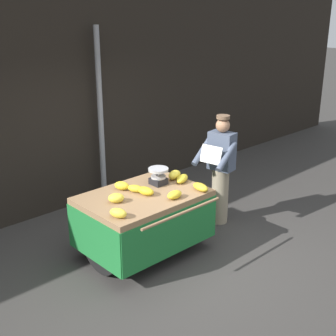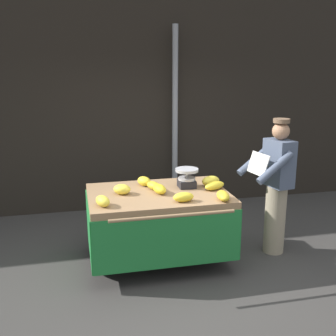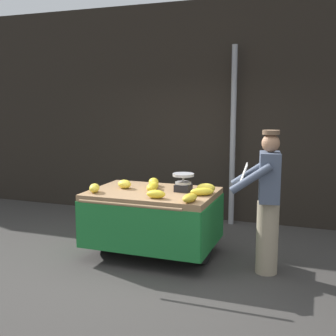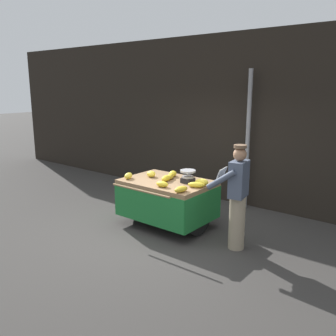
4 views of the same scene
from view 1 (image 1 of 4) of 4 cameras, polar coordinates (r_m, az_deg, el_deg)
ground_plane at (r=6.31m, az=1.27°, el=-11.46°), size 60.00×60.00×0.00m
back_wall at (r=7.65m, az=-12.79°, el=8.69°), size 16.00×0.24×3.72m
street_pole at (r=7.74m, az=-8.32°, el=6.14°), size 0.09×0.09×2.94m
banana_cart at (r=6.21m, az=-3.05°, el=-5.18°), size 1.65×1.34×0.88m
weighing_scale at (r=6.39m, az=-1.19°, el=-1.02°), size 0.28×0.28×0.24m
banana_bunch_0 at (r=5.47m, az=-6.17°, el=-5.55°), size 0.19×0.25×0.11m
banana_bunch_1 at (r=6.60m, az=0.82°, el=-0.84°), size 0.27×0.21×0.13m
banana_bunch_2 at (r=6.49m, az=1.75°, el=-1.33°), size 0.32×0.25×0.10m
banana_bunch_3 at (r=5.95m, az=0.81°, el=-3.32°), size 0.24×0.15×0.10m
banana_bunch_4 at (r=5.88m, az=-6.42°, el=-3.69°), size 0.26×0.25×0.12m
banana_bunch_5 at (r=6.26m, az=-5.73°, el=-2.18°), size 0.21×0.25×0.11m
banana_bunch_6 at (r=6.07m, az=-2.77°, el=-2.85°), size 0.17×0.27×0.11m
banana_bunch_7 at (r=6.22m, az=4.04°, el=-2.36°), size 0.17×0.29×0.10m
banana_bunch_8 at (r=6.17m, az=-4.02°, el=-2.55°), size 0.20×0.26×0.10m
vendor_person at (r=7.05m, az=6.49°, el=-0.21°), size 0.63×0.58×1.71m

